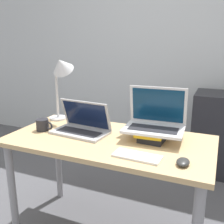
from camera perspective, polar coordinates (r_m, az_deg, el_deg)
The scene contains 10 objects.
wall_back at distance 3.18m, azimuth 11.85°, elevation 15.05°, with size 8.00×0.05×2.70m.
desk at distance 1.74m, azimuth -0.74°, elevation -8.67°, with size 1.31×0.66×0.74m.
laptop_left at distance 1.80m, azimuth -6.58°, elevation -3.11°, with size 0.39×0.25×0.22m.
book_stack at distance 1.70m, azimuth 8.88°, elevation -4.79°, with size 0.19×0.26×0.06m.
laptop_on_books at distance 1.69m, azimuth 9.34°, elevation -1.95°, with size 0.38×0.27×0.27m.
wireless_keyboard at distance 1.45m, azimuth 5.50°, elevation -9.52°, with size 0.27×0.12×0.01m.
mouse at distance 1.40m, azimuth 15.20°, elevation -10.46°, with size 0.07×0.10×0.03m.
mug at distance 1.90m, azimuth -14.82°, elevation -2.73°, with size 0.13×0.09×0.08m.
desk_lamp at distance 2.01m, azimuth -11.11°, elevation 8.51°, with size 0.23×0.20×0.52m.
mini_fridge at distance 2.92m, azimuth 22.09°, elevation -4.37°, with size 0.50×0.48×0.84m.
Camera 1 is at (0.64, -1.12, 1.35)m, focal length 42.00 mm.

